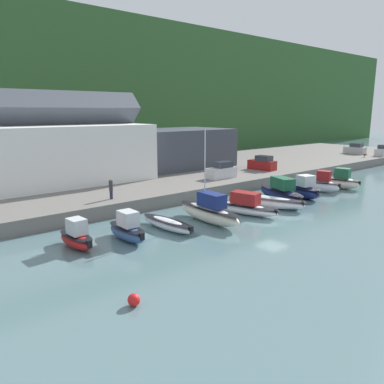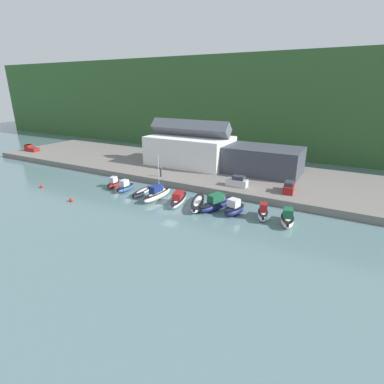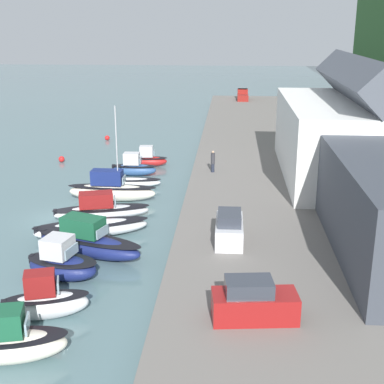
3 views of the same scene
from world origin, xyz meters
The scene contains 19 objects.
ground_plane centered at (0.00, 0.00, 0.00)m, with size 320.00×320.00×0.00m, color slate.
quay_promenade centered at (0.00, 23.53, 0.70)m, with size 133.31×26.41×1.40m.
harbor_clubhouse centered at (-10.20, 25.24, 5.45)m, with size 20.80×12.17×11.22m.
moored_boat_0 centered at (-17.15, 4.91, 0.83)m, with size 1.83×4.31×2.32m.
moored_boat_1 centered at (-13.32, 3.98, 0.88)m, with size 1.67×4.72×2.44m.
moored_boat_2 centered at (-9.22, 4.20, 0.50)m, with size 2.05×6.47×0.93m.
moored_boat_3 centered at (-5.00, 3.45, 1.06)m, with size 2.00×8.09×8.60m.
moored_boat_4 centered at (-0.38, 3.55, 0.80)m, with size 3.95×8.15×2.25m.
moored_boat_5 centered at (3.44, 3.78, 0.67)m, with size 4.85×8.82×1.26m.
moored_boat_6 centered at (6.89, 4.45, 1.04)m, with size 4.76×8.40×2.82m.
moored_boat_7 centered at (10.34, 3.67, 1.03)m, with size 3.35×5.08×2.78m.
moored_boat_8 centered at (15.04, 4.22, 1.02)m, with size 2.85×4.90×2.75m.
moored_boat_9 centered at (18.96, 3.89, 1.02)m, with size 3.12×5.57×2.76m.
parked_car_1 centered at (6.88, 14.11, 2.32)m, with size 4.21×1.82×2.16m.
parked_car_2 centered at (16.64, 15.37, 2.32)m, with size 2.25×4.37×2.16m.
pickup_truck_0 centered at (-61.19, 16.12, 2.22)m, with size 4.74×2.03×1.90m.
person_on_quay centered at (-10.29, 12.39, 2.50)m, with size 0.40×0.40×2.14m.
mooring_buoy_0 centered at (-30.38, -2.75, 0.32)m, with size 0.65×0.65×0.65m.
mooring_buoy_1 centered at (-18.30, -5.34, 0.34)m, with size 0.68×0.68×0.68m.
Camera 3 is at (40.15, 14.08, 15.51)m, focal length 50.00 mm.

